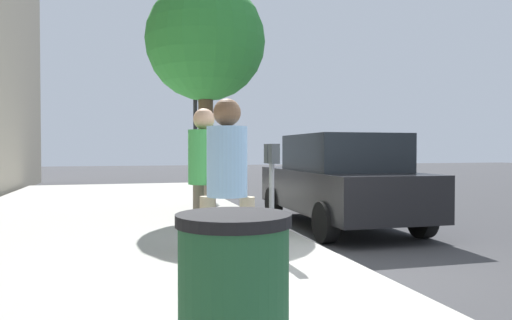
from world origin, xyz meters
The scene contains 9 objects.
ground_plane centered at (0.00, 0.00, 0.00)m, with size 80.00×80.00×0.00m, color #38383A.
sidewalk_slab centered at (0.00, 3.00, 0.07)m, with size 28.00×6.00×0.15m, color #A8A59E.
parking_meter centered at (0.78, 0.75, 1.17)m, with size 0.36×0.12×1.41m.
pedestrian_at_meter centered at (0.87, 1.64, 1.27)m, with size 0.55×0.41×1.87m.
pedestrian_bystander centered at (-0.65, 1.66, 1.24)m, with size 0.40×0.52×1.83m.
parked_sedan_near centered at (3.07, -1.35, 0.89)m, with size 4.44×2.04×1.77m.
street_tree centered at (5.00, 0.91, 3.80)m, with size 2.58×2.58×4.98m.
traffic_signal centered at (8.93, 0.45, 2.58)m, with size 0.24×0.44×3.60m.
trash_bin centered at (-2.87, 2.11, 0.66)m, with size 0.59×0.59×1.01m.
Camera 1 is at (-5.18, 2.65, 1.48)m, focal length 33.18 mm.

